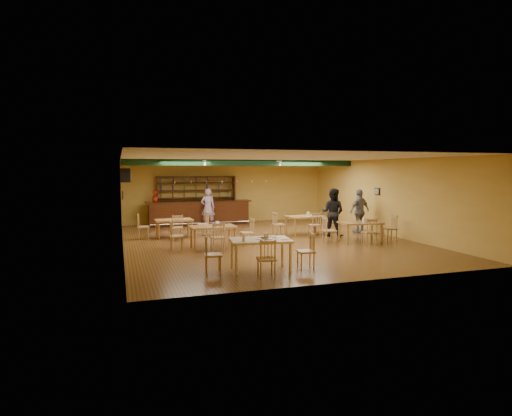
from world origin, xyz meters
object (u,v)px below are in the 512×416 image
object	(u,v)px
dining_table_a	(174,228)
patron_right_a	(333,212)
dining_table_b	(305,225)
near_table	(260,255)
dining_table_d	(360,232)
bar_counter	(199,213)
patron_bar	(208,208)
dining_table_c	(213,237)

from	to	relation	value
dining_table_a	patron_right_a	bearing A→B (deg)	-17.53
dining_table_b	near_table	world-z (taller)	near_table
dining_table_a	dining_table_d	xyz separation A→B (m)	(6.19, -3.15, 0.01)
bar_counter	dining_table_a	xyz separation A→B (m)	(-1.58, -3.33, -0.22)
dining_table_d	near_table	xyz separation A→B (m)	(-4.76, -2.98, 0.05)
dining_table_a	dining_table_d	bearing A→B (deg)	-29.17
bar_counter	dining_table_d	distance (m)	7.96
dining_table_d	patron_right_a	distance (m)	1.66
dining_table_a	patron_bar	distance (m)	3.15
dining_table_b	patron_right_a	bearing A→B (deg)	-50.98
patron_bar	dining_table_b	bearing A→B (deg)	139.58
patron_right_a	patron_bar	bearing A→B (deg)	1.14
dining_table_b	dining_table_c	size ratio (longest dim) A/B	1.00
dining_table_a	dining_table_b	distance (m)	5.17
bar_counter	dining_table_d	bearing A→B (deg)	-54.60
dining_table_c	patron_right_a	xyz separation A→B (m)	(4.96, 1.04, 0.56)
dining_table_a	dining_table_b	size ratio (longest dim) A/B	0.94
dining_table_a	dining_table_b	bearing A→B (deg)	-11.32
near_table	bar_counter	bearing A→B (deg)	96.33
bar_counter	patron_bar	world-z (taller)	patron_bar
dining_table_b	patron_bar	xyz separation A→B (m)	(-3.27, 3.33, 0.50)
dining_table_b	patron_right_a	xyz separation A→B (m)	(0.80, -0.80, 0.56)
near_table	patron_right_a	distance (m)	6.38
dining_table_d	patron_bar	size ratio (longest dim) A/B	0.83
dining_table_a	patron_right_a	world-z (taller)	patron_right_a
near_table	patron_right_a	world-z (taller)	patron_right_a
bar_counter	dining_table_c	size ratio (longest dim) A/B	3.32
dining_table_b	dining_table_a	bearing A→B (deg)	164.87
dining_table_b	dining_table_d	xyz separation A→B (m)	(1.08, -2.33, -0.01)
bar_counter	patron_right_a	world-z (taller)	patron_right_a
dining_table_a	near_table	distance (m)	6.30
dining_table_b	patron_bar	size ratio (longest dim) A/B	0.85
dining_table_b	near_table	size ratio (longest dim) A/B	0.97
dining_table_b	dining_table_c	world-z (taller)	dining_table_b
bar_counter	dining_table_a	bearing A→B (deg)	-115.31
bar_counter	patron_right_a	distance (m)	6.59
dining_table_a	bar_counter	bearing A→B (deg)	62.52
near_table	patron_bar	xyz separation A→B (m)	(0.40, 8.64, 0.46)
dining_table_c	patron_bar	bearing A→B (deg)	80.18
patron_bar	dining_table_d	bearing A→B (deg)	132.63
dining_table_c	near_table	distance (m)	3.51
dining_table_d	patron_bar	bearing A→B (deg)	132.89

